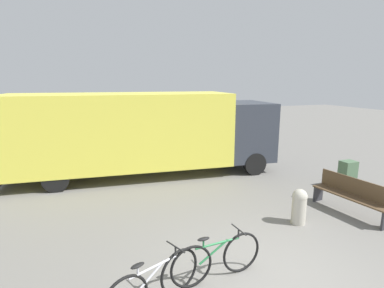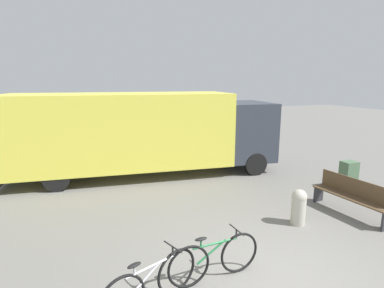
{
  "view_description": "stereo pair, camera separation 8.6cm",
  "coord_description": "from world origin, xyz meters",
  "px_view_note": "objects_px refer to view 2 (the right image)",
  "views": [
    {
      "loc": [
        -2.87,
        -3.74,
        3.35
      ],
      "look_at": [
        0.09,
        4.27,
        1.54
      ],
      "focal_mm": 28.0,
      "sensor_mm": 36.0,
      "label": 1
    },
    {
      "loc": [
        -2.79,
        -3.77,
        3.35
      ],
      "look_at": [
        0.09,
        4.27,
        1.54
      ],
      "focal_mm": 28.0,
      "sensor_mm": 36.0,
      "label": 2
    }
  ],
  "objects_px": {
    "bicycle_near": "(151,283)",
    "bollard_near_bench": "(299,206)",
    "park_bench": "(352,195)",
    "utility_box": "(348,175)",
    "bicycle_middle": "(215,258)",
    "delivery_truck": "(143,130)"
  },
  "relations": [
    {
      "from": "bollard_near_bench",
      "to": "utility_box",
      "type": "distance_m",
      "value": 3.45
    },
    {
      "from": "bicycle_near",
      "to": "bicycle_middle",
      "type": "relative_size",
      "value": 0.94
    },
    {
      "from": "park_bench",
      "to": "utility_box",
      "type": "height_order",
      "value": "park_bench"
    },
    {
      "from": "park_bench",
      "to": "bicycle_near",
      "type": "height_order",
      "value": "park_bench"
    },
    {
      "from": "utility_box",
      "to": "bicycle_near",
      "type": "bearing_deg",
      "value": -157.04
    },
    {
      "from": "delivery_truck",
      "to": "bicycle_middle",
      "type": "bearing_deg",
      "value": -84.62
    },
    {
      "from": "bicycle_near",
      "to": "delivery_truck",
      "type": "bearing_deg",
      "value": 57.96
    },
    {
      "from": "park_bench",
      "to": "utility_box",
      "type": "bearing_deg",
      "value": -52.05
    },
    {
      "from": "delivery_truck",
      "to": "bicycle_near",
      "type": "distance_m",
      "value": 6.78
    },
    {
      "from": "park_bench",
      "to": "bollard_near_bench",
      "type": "bearing_deg",
      "value": 82.96
    },
    {
      "from": "park_bench",
      "to": "bollard_near_bench",
      "type": "height_order",
      "value": "park_bench"
    },
    {
      "from": "bollard_near_bench",
      "to": "park_bench",
      "type": "bearing_deg",
      "value": 0.35
    },
    {
      "from": "bicycle_middle",
      "to": "utility_box",
      "type": "xyz_separation_m",
      "value": [
        5.81,
        2.68,
        0.04
      ]
    },
    {
      "from": "delivery_truck",
      "to": "bollard_near_bench",
      "type": "xyz_separation_m",
      "value": [
        2.69,
        -5.1,
        -1.15
      ]
    },
    {
      "from": "delivery_truck",
      "to": "bollard_near_bench",
      "type": "bearing_deg",
      "value": -56.77
    },
    {
      "from": "bicycle_near",
      "to": "utility_box",
      "type": "bearing_deg",
      "value": 0.98
    },
    {
      "from": "bicycle_near",
      "to": "utility_box",
      "type": "distance_m",
      "value": 7.57
    },
    {
      "from": "bicycle_near",
      "to": "utility_box",
      "type": "height_order",
      "value": "utility_box"
    },
    {
      "from": "bicycle_middle",
      "to": "utility_box",
      "type": "height_order",
      "value": "utility_box"
    },
    {
      "from": "bicycle_near",
      "to": "bollard_near_bench",
      "type": "relative_size",
      "value": 1.88
    },
    {
      "from": "bicycle_middle",
      "to": "utility_box",
      "type": "bearing_deg",
      "value": 19.74
    },
    {
      "from": "delivery_truck",
      "to": "bollard_near_bench",
      "type": "height_order",
      "value": "delivery_truck"
    }
  ]
}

